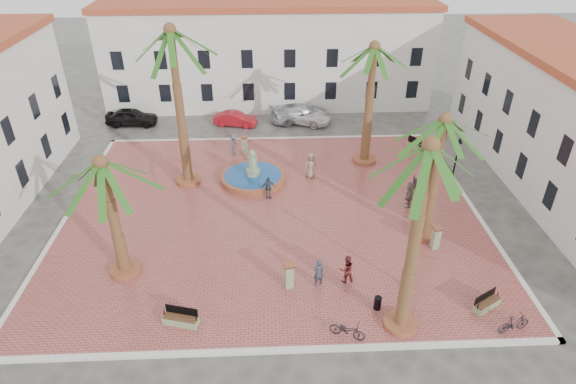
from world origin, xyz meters
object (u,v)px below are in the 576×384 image
palm_e (442,135)px  bicycle_b (514,323)px  pedestrian_east (409,194)px  pedestrian_north (234,144)px  fountain (253,176)px  bicycle_a (347,330)px  car_silver (300,113)px  bollard_se (289,275)px  palm_sw (104,178)px  pedestrian_fountain_b (268,188)px  pedestrian_fountain_a (311,165)px  car_white (302,115)px  bollard_e (436,237)px  litter_bin (378,303)px  bench_se (487,304)px  car_red (235,119)px  cyclist_b (347,269)px  bench_e (417,190)px  palm_s (427,168)px  lamppost_s (413,246)px  car_black (132,117)px  bench_s (181,319)px  lamppost_e (457,154)px  bollard_n (245,144)px  palm_nw (172,47)px  bench_ne (418,147)px

palm_e → bicycle_b: (1.94, -7.58, -6.01)m
pedestrian_east → pedestrian_north: bearing=-105.3°
palm_e → fountain: bearing=146.2°
pedestrian_east → bicycle_a: bearing=-8.8°
car_silver → bollard_se: bearing=158.2°
car_silver → pedestrian_east: bearing=-173.8°
palm_sw → pedestrian_fountain_b: size_ratio=4.45×
pedestrian_fountain_a → car_white: (0.13, 10.22, -0.38)m
palm_sw → bollard_e: 17.99m
fountain → pedestrian_north: bearing=110.3°
litter_bin → pedestrian_east: bearing=66.9°
bench_se → pedestrian_fountain_a: (-7.54, 13.20, 0.70)m
pedestrian_fountain_b → car_red: (-2.79, 12.38, -0.32)m
bench_se → bollard_e: (-1.11, 4.78, 0.49)m
bench_se → cyclist_b: bearing=130.9°
bench_e → bicycle_b: bearing=-167.0°
bollard_e → palm_s: bearing=-120.5°
palm_e → bollard_se: palm_e is taller
lamppost_s → pedestrian_fountain_b: size_ratio=2.47×
car_black → bicycle_a: bearing=-145.8°
bench_s → car_white: car_white is taller
bench_e → car_black: bearing=67.9°
bollard_se → cyclist_b: bearing=5.6°
lamppost_s → car_black: lamppost_s is taller
litter_bin → lamppost_e: bearing=56.5°
car_red → lamppost_e: bearing=-114.3°
fountain → car_white: (4.23, 10.47, 0.23)m
car_white → cyclist_b: bearing=-153.8°
cyclist_b → litter_bin: bearing=110.4°
palm_e → car_white: bearing=109.3°
pedestrian_fountain_a → lamppost_e: bearing=-27.9°
fountain → car_white: 11.30m
lamppost_s → bollard_e: size_ratio=2.75×
bollard_e → pedestrian_fountain_a: bearing=127.3°
litter_bin → pedestrian_east: 9.81m
bench_s → lamppost_e: lamppost_e is taller
palm_sw → pedestrian_north: palm_sw is taller
palm_s → pedestrian_north: (-8.68, 17.98, -7.61)m
palm_sw → pedestrian_fountain_b: palm_sw is taller
cyclist_b → pedestrian_fountain_a: (-0.94, 11.00, 0.14)m
pedestrian_north → car_red: bearing=24.2°
bollard_n → bench_e: bearing=-28.9°
palm_nw → pedestrian_fountain_a: bearing=1.8°
bench_s → pedestrian_north: size_ratio=1.05×
bench_ne → bollard_se: 18.80m
bicycle_a → bicycle_b: bicycle_b is taller
palm_s → car_black: palm_s is taller
palm_sw → bollard_e: palm_sw is taller
bench_ne → litter_bin: 18.28m
bench_s → car_black: size_ratio=0.40×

